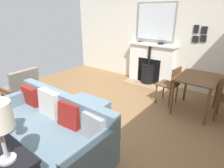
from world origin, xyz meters
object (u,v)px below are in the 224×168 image
object	(u,v)px
ottoman	(86,109)
dining_chair_near_fireplace	(171,83)
fireplace	(150,66)
mantel_bowl_far	(161,43)
mantel_bowl_near	(140,41)
sofa	(49,130)
armchair_accent	(21,86)
dining_table	(197,82)

from	to	relation	value
ottoman	dining_chair_near_fireplace	bearing A→B (deg)	148.08
fireplace	mantel_bowl_far	size ratio (longest dim) A/B	8.44
mantel_bowl_near	mantel_bowl_far	bearing A→B (deg)	90.00
fireplace	dining_chair_near_fireplace	distance (m)	1.34
sofa	dining_chair_near_fireplace	bearing A→B (deg)	162.37
mantel_bowl_near	ottoman	bearing A→B (deg)	8.33
mantel_bowl_near	armchair_accent	distance (m)	3.22
armchair_accent	dining_table	distance (m)	3.56
dining_table	sofa	bearing A→B (deg)	-27.41
sofa	ottoman	distance (m)	0.94
fireplace	mantel_bowl_near	distance (m)	0.74
fireplace	mantel_bowl_far	distance (m)	0.69
sofa	dining_table	world-z (taller)	sofa
mantel_bowl_near	sofa	distance (m)	3.57
sofa	dining_table	xyz separation A→B (m)	(-2.49, 1.29, 0.27)
mantel_bowl_far	dining_table	world-z (taller)	mantel_bowl_far
mantel_bowl_near	sofa	bearing A→B (deg)	9.20
mantel_bowl_near	armchair_accent	size ratio (longest dim) A/B	0.16
mantel_bowl_far	dining_chair_near_fireplace	size ratio (longest dim) A/B	0.19
dining_table	ottoman	bearing A→B (deg)	-43.19
ottoman	dining_chair_near_fireplace	world-z (taller)	dining_chair_near_fireplace
mantel_bowl_far	armchair_accent	world-z (taller)	mantel_bowl_far
fireplace	dining_table	xyz separation A→B (m)	(0.92, 1.47, 0.14)
mantel_bowl_far	armchair_accent	distance (m)	3.48
ottoman	dining_chair_near_fireplace	distance (m)	1.87
fireplace	dining_chair_near_fireplace	xyz separation A→B (m)	(0.93, 0.97, 0.02)
mantel_bowl_near	dining_chair_near_fireplace	xyz separation A→B (m)	(0.96, 1.35, -0.63)
ottoman	fireplace	bearing A→B (deg)	179.85
dining_table	fireplace	bearing A→B (deg)	-122.06
armchair_accent	dining_chair_near_fireplace	xyz separation A→B (m)	(-2.00, 2.43, 0.04)
fireplace	dining_table	world-z (taller)	fireplace
armchair_accent	dining_table	size ratio (longest dim) A/B	0.91
ottoman	armchair_accent	world-z (taller)	armchair_accent
mantel_bowl_far	ottoman	world-z (taller)	mantel_bowl_far
mantel_bowl_far	dining_chair_near_fireplace	world-z (taller)	mantel_bowl_far
dining_chair_near_fireplace	dining_table	bearing A→B (deg)	90.99
mantel_bowl_far	armchair_accent	size ratio (longest dim) A/B	0.19
mantel_bowl_far	ottoman	xyz separation A→B (m)	(2.53, -0.24, -0.90)
mantel_bowl_near	dining_table	distance (m)	2.14
mantel_bowl_far	dining_table	distance (m)	1.64
mantel_bowl_far	dining_table	bearing A→B (deg)	52.44
mantel_bowl_near	mantel_bowl_far	xyz separation A→B (m)	(0.00, 0.61, 0.00)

